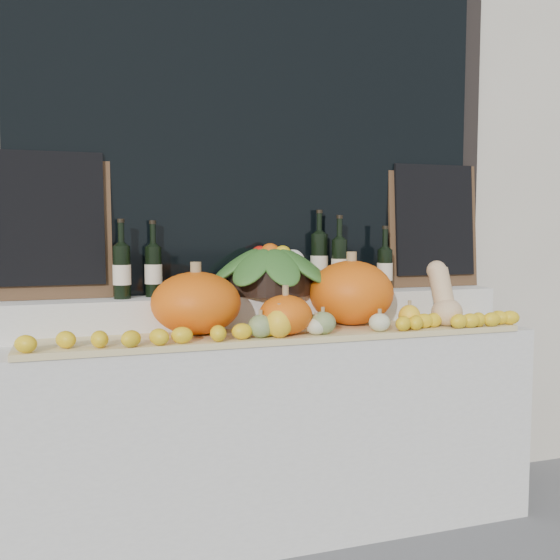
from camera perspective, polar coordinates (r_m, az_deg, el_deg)
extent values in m
cube|color=beige|center=(3.52, -4.32, 19.78)|extent=(7.00, 0.90, 4.50)
cube|color=black|center=(3.01, -2.15, 15.49)|extent=(2.40, 0.04, 2.10)
cube|color=black|center=(2.99, -1.99, 15.60)|extent=(2.20, 0.02, 2.00)
cube|color=silver|center=(2.85, -0.48, -13.65)|extent=(2.30, 0.55, 0.88)
cube|color=silver|center=(2.87, -1.40, -2.83)|extent=(2.30, 0.25, 0.16)
cube|color=tan|center=(2.62, 0.34, -5.05)|extent=(2.10, 0.32, 0.02)
ellipsoid|color=orange|center=(2.57, -7.68, -2.11)|extent=(0.49, 0.49, 0.26)
ellipsoid|color=orange|center=(2.82, 6.53, -1.16)|extent=(0.47, 0.47, 0.29)
ellipsoid|color=orange|center=(2.54, 0.51, -3.20)|extent=(0.29, 0.29, 0.16)
ellipsoid|color=#E0B383|center=(2.87, 15.01, -2.85)|extent=(0.14, 0.14, 0.12)
cylinder|color=#E0B383|center=(2.90, 14.52, -0.58)|extent=(0.09, 0.14, 0.18)
sphere|color=#E0B383|center=(2.93, 14.13, 0.86)|extent=(0.09, 0.09, 0.09)
ellipsoid|color=#2E5D1C|center=(2.57, 3.93, -3.93)|extent=(0.11, 0.11, 0.09)
cylinder|color=#927A4F|center=(2.56, 3.94, -2.65)|extent=(0.02, 0.02, 0.02)
ellipsoid|color=#2E5D1C|center=(2.48, -1.78, -4.24)|extent=(0.10, 0.10, 0.09)
cylinder|color=#927A4F|center=(2.47, -1.78, -2.93)|extent=(0.02, 0.02, 0.02)
ellipsoid|color=beige|center=(2.55, 3.33, -4.24)|extent=(0.09, 0.09, 0.07)
cylinder|color=#927A4F|center=(2.55, 3.34, -3.21)|extent=(0.02, 0.02, 0.02)
ellipsoid|color=yellow|center=(2.48, -0.06, -3.94)|extent=(0.11, 0.11, 0.12)
cylinder|color=#927A4F|center=(2.47, -0.06, -2.32)|extent=(0.02, 0.02, 0.02)
ellipsoid|color=beige|center=(2.66, 9.09, -3.85)|extent=(0.09, 0.09, 0.08)
cylinder|color=#927A4F|center=(2.65, 9.11, -2.79)|extent=(0.02, 0.02, 0.02)
ellipsoid|color=yellow|center=(2.78, 11.75, -3.26)|extent=(0.10, 0.10, 0.10)
cylinder|color=#927A4F|center=(2.78, 11.77, -2.01)|extent=(0.02, 0.02, 0.02)
cylinder|color=black|center=(2.85, -0.90, -0.14)|extent=(0.39, 0.39, 0.11)
cylinder|color=black|center=(2.72, -14.26, 0.68)|extent=(0.07, 0.07, 0.22)
cylinder|color=black|center=(2.72, -14.33, 4.10)|extent=(0.03, 0.03, 0.10)
cylinder|color=beige|center=(2.73, -14.25, 0.48)|extent=(0.08, 0.08, 0.08)
cylinder|color=black|center=(2.72, -14.35, 5.28)|extent=(0.03, 0.03, 0.02)
cylinder|color=black|center=(2.78, -11.50, 0.75)|extent=(0.07, 0.07, 0.22)
cylinder|color=black|center=(2.77, -11.55, 4.04)|extent=(0.03, 0.03, 0.10)
cylinder|color=beige|center=(2.78, -11.49, 0.55)|extent=(0.08, 0.08, 0.08)
cylinder|color=black|center=(2.77, -11.57, 5.20)|extent=(0.03, 0.03, 0.02)
cylinder|color=black|center=(2.98, 3.60, 1.62)|extent=(0.08, 0.08, 0.27)
cylinder|color=black|center=(2.98, 3.62, 5.19)|extent=(0.03, 0.03, 0.10)
cylinder|color=beige|center=(2.98, 3.60, 1.43)|extent=(0.08, 0.08, 0.08)
cylinder|color=black|center=(2.98, 3.63, 6.26)|extent=(0.03, 0.03, 0.02)
cylinder|color=black|center=(2.95, 5.44, 1.33)|extent=(0.07, 0.07, 0.25)
cylinder|color=black|center=(2.95, 5.47, 4.68)|extent=(0.03, 0.03, 0.10)
cylinder|color=beige|center=(2.95, 5.44, 1.13)|extent=(0.08, 0.08, 0.08)
cylinder|color=black|center=(2.95, 5.48, 5.77)|extent=(0.03, 0.03, 0.02)
cylinder|color=black|center=(3.07, 9.55, 0.95)|extent=(0.07, 0.07, 0.20)
cylinder|color=black|center=(3.06, 9.59, 3.71)|extent=(0.03, 0.03, 0.10)
cylinder|color=beige|center=(3.07, 9.55, 0.76)|extent=(0.08, 0.08, 0.08)
cylinder|color=black|center=(3.06, 9.61, 4.76)|extent=(0.03, 0.03, 0.02)
cube|color=#4C331E|center=(2.79, -20.30, 4.69)|extent=(0.50, 0.07, 0.62)
cube|color=black|center=(2.78, -20.33, 5.30)|extent=(0.44, 0.06, 0.56)
cube|color=#4C331E|center=(3.29, 13.81, 4.82)|extent=(0.50, 0.07, 0.62)
cube|color=black|center=(3.28, 13.96, 5.35)|extent=(0.44, 0.06, 0.56)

